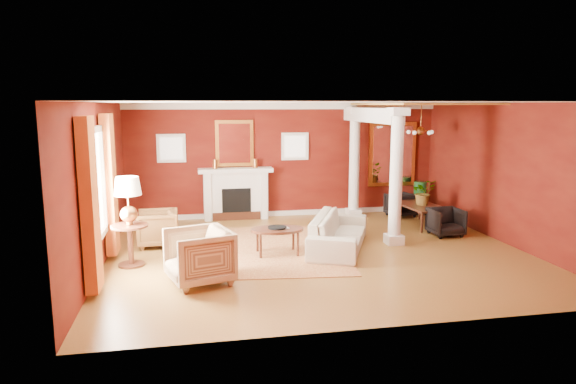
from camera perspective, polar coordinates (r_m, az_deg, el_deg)
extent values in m
plane|color=brown|center=(10.14, 3.34, -6.70)|extent=(8.00, 8.00, 0.00)
cube|color=#621A0D|center=(13.22, -0.32, 3.58)|extent=(8.00, 0.04, 2.90)
cube|color=#621A0D|center=(6.55, 11.00, -2.93)|extent=(8.00, 0.04, 2.90)
cube|color=#621A0D|center=(9.66, -20.24, 0.70)|extent=(0.04, 7.00, 2.90)
cube|color=#621A0D|center=(11.48, 23.17, 1.86)|extent=(0.04, 7.00, 2.90)
cube|color=white|center=(9.72, 3.51, 9.92)|extent=(8.00, 7.00, 0.04)
cube|color=white|center=(13.00, -5.82, -0.36)|extent=(1.60, 0.34, 1.20)
cube|color=black|center=(12.85, -5.74, -1.15)|extent=(0.72, 0.03, 0.70)
cube|color=#33180E|center=(12.92, -5.71, -2.68)|extent=(1.20, 0.05, 0.20)
cube|color=white|center=(12.86, -5.85, 2.42)|extent=(1.85, 0.42, 0.10)
cube|color=white|center=(12.93, -8.90, -0.48)|extent=(0.16, 0.40, 1.20)
cube|color=white|center=(13.05, -2.75, -0.28)|extent=(0.16, 0.40, 1.20)
cube|color=gold|center=(12.96, -5.97, 5.41)|extent=(0.95, 0.06, 1.15)
cube|color=white|center=(12.93, -5.96, 5.40)|extent=(0.78, 0.02, 0.98)
cube|color=white|center=(12.94, -12.84, 4.77)|extent=(0.70, 0.06, 0.70)
cube|color=white|center=(12.91, -12.85, 4.75)|extent=(0.54, 0.02, 0.54)
cube|color=white|center=(13.20, 0.77, 5.10)|extent=(0.70, 0.06, 0.70)
cube|color=white|center=(13.17, 0.80, 5.09)|extent=(0.54, 0.02, 0.54)
cube|color=white|center=(9.06, -20.78, 0.75)|extent=(0.03, 1.30, 1.70)
cube|color=white|center=(8.37, -21.35, 0.02)|extent=(0.08, 0.10, 1.90)
cube|color=white|center=(9.73, -19.89, 1.38)|extent=(0.08, 0.10, 1.90)
cube|color=#AF571E|center=(8.09, -21.17, -1.36)|extent=(0.18, 0.55, 2.60)
cube|color=#AF571E|center=(10.04, -19.19, 0.80)|extent=(0.18, 0.55, 2.60)
cube|color=white|center=(10.91, 11.68, -5.16)|extent=(0.34, 0.34, 0.20)
cylinder|color=white|center=(10.65, 11.93, 1.88)|extent=(0.26, 0.26, 2.50)
cube|color=white|center=(10.55, 12.17, 8.73)|extent=(0.36, 0.36, 0.16)
cube|color=white|center=(13.37, 7.27, -2.29)|extent=(0.34, 0.34, 0.20)
cylinder|color=white|center=(13.16, 7.39, 3.47)|extent=(0.26, 0.26, 2.50)
cube|color=white|center=(13.08, 7.52, 9.01)|extent=(0.36, 0.36, 0.16)
cube|color=white|center=(12.05, 9.17, 8.44)|extent=(0.30, 3.20, 0.32)
cube|color=gold|center=(12.35, 14.53, 9.45)|extent=(2.30, 3.40, 0.04)
cube|color=gold|center=(13.99, 11.50, 4.14)|extent=(1.30, 0.06, 1.70)
cube|color=white|center=(13.96, 11.55, 4.13)|extent=(1.10, 0.02, 1.50)
cylinder|color=#B07237|center=(12.42, 14.58, 8.08)|extent=(0.02, 0.02, 0.65)
sphere|color=#B07237|center=(12.43, 14.52, 6.58)|extent=(0.20, 0.20, 0.20)
sphere|color=beige|center=(12.55, 15.68, 6.42)|extent=(0.09, 0.09, 0.09)
sphere|color=beige|center=(12.71, 14.35, 6.52)|extent=(0.09, 0.09, 0.09)
sphere|color=beige|center=(12.48, 13.24, 6.51)|extent=(0.09, 0.09, 0.09)
sphere|color=beige|center=(12.18, 13.88, 6.41)|extent=(0.09, 0.09, 0.09)
sphere|color=beige|center=(12.23, 15.42, 6.36)|extent=(0.09, 0.09, 0.09)
cube|color=white|center=(13.10, -0.29, 9.53)|extent=(8.00, 0.08, 0.16)
cube|color=white|center=(13.40, -0.28, -2.36)|extent=(8.00, 0.08, 0.12)
cube|color=maroon|center=(10.35, -1.52, -6.30)|extent=(3.09, 3.90, 0.01)
imported|color=beige|center=(10.30, 5.67, -3.82)|extent=(1.58, 2.42, 0.92)
imported|color=black|center=(10.81, -14.30, -3.73)|extent=(0.75, 0.80, 0.81)
imported|color=tan|center=(8.44, -9.86, -6.76)|extent=(1.12, 1.16, 0.98)
cylinder|color=#33180E|center=(9.86, -1.19, -4.20)|extent=(1.02, 1.02, 0.05)
cylinder|color=#33180E|center=(9.66, -3.07, -6.11)|extent=(0.05, 0.05, 0.46)
cylinder|color=#33180E|center=(9.78, 1.11, -5.90)|extent=(0.05, 0.05, 0.46)
cylinder|color=#33180E|center=(10.09, -3.42, -5.42)|extent=(0.05, 0.05, 0.46)
cylinder|color=#33180E|center=(10.20, 0.59, -5.23)|extent=(0.05, 0.05, 0.46)
imported|color=#33180E|center=(9.82, -0.94, -3.43)|extent=(0.17, 0.05, 0.23)
cylinder|color=#33180E|center=(9.73, -16.98, -7.71)|extent=(0.47, 0.47, 0.04)
cylinder|color=#33180E|center=(9.63, -17.08, -5.74)|extent=(0.10, 0.10, 0.73)
cylinder|color=#33180E|center=(9.55, -17.19, -3.63)|extent=(0.65, 0.65, 0.04)
sphere|color=#B07237|center=(9.50, -17.26, -2.36)|extent=(0.30, 0.30, 0.30)
cylinder|color=#B07237|center=(9.46, -17.32, -1.09)|extent=(0.03, 0.03, 0.32)
cone|color=beige|center=(9.41, -17.41, 0.65)|extent=(0.47, 0.47, 0.32)
imported|color=#33180E|center=(12.60, 14.69, -1.88)|extent=(0.60, 1.46, 0.80)
imported|color=black|center=(11.82, 17.15, -3.06)|extent=(0.67, 0.63, 0.68)
imported|color=black|center=(13.57, 12.41, -1.27)|extent=(0.77, 0.74, 0.66)
sphere|color=#15421B|center=(13.97, 14.38, -1.69)|extent=(0.37, 0.37, 0.37)
cylinder|color=#15421B|center=(13.92, 14.42, -0.63)|extent=(0.33, 0.33, 0.87)
imported|color=#26591E|center=(12.52, 14.84, 1.00)|extent=(0.60, 0.66, 0.47)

